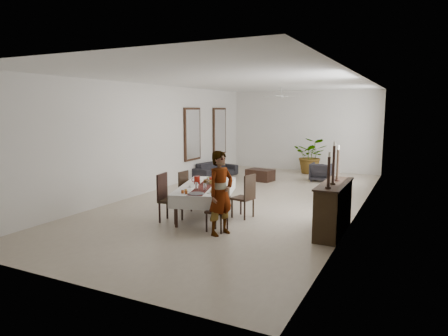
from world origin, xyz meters
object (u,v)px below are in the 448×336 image
(red_pitcher, at_px, (197,180))
(sideboard_body, at_px, (333,209))
(woman, at_px, (221,193))
(sofa, at_px, (216,169))
(dining_table_top, at_px, (206,187))

(red_pitcher, bearing_deg, sideboard_body, -2.60)
(sideboard_body, bearing_deg, woman, -151.91)
(red_pitcher, height_order, sofa, red_pitcher)
(dining_table_top, xyz_separation_m, woman, (0.97, -1.14, 0.16))
(dining_table_top, relative_size, sofa, 1.22)
(woman, relative_size, sideboard_body, 1.01)
(dining_table_top, relative_size, sideboard_body, 1.36)
(sideboard_body, height_order, sofa, sideboard_body)
(woman, bearing_deg, sideboard_body, -42.07)
(red_pitcher, bearing_deg, woman, -44.27)
(red_pitcher, xyz_separation_m, sofa, (-2.01, 4.83, -0.54))
(sideboard_body, bearing_deg, dining_table_top, 178.41)
(red_pitcher, xyz_separation_m, woman, (1.24, -1.21, 0.03))
(dining_table_top, height_order, sideboard_body, sideboard_body)
(dining_table_top, xyz_separation_m, sideboard_body, (2.96, -0.08, -0.18))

